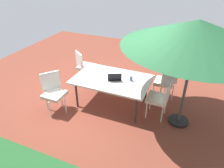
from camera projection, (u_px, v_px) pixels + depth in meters
name	position (u px, v px, depth m)	size (l,w,h in m)	color
ground_plane	(112.00, 104.00, 5.24)	(10.00, 10.00, 0.02)	brown
dining_table	(112.00, 80.00, 4.88)	(1.81, 1.16, 0.75)	silver
patio_umbrella	(197.00, 34.00, 3.60)	(2.74, 2.74, 2.30)	#4C4C4C
chair_northeast	(53.00, 91.00, 4.75)	(0.58, 0.58, 0.98)	silver
chair_southeast	(84.00, 65.00, 5.94)	(0.58, 0.58, 0.98)	silver
chair_west	(160.00, 97.00, 4.54)	(0.47, 0.46, 0.98)	silver
chair_southwest	(166.00, 81.00, 5.16)	(0.58, 0.59, 0.98)	silver
laptop	(114.00, 78.00, 4.77)	(0.39, 0.36, 0.21)	#2D2D33
cup	(131.00, 79.00, 4.73)	(0.06, 0.06, 0.11)	#334C99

